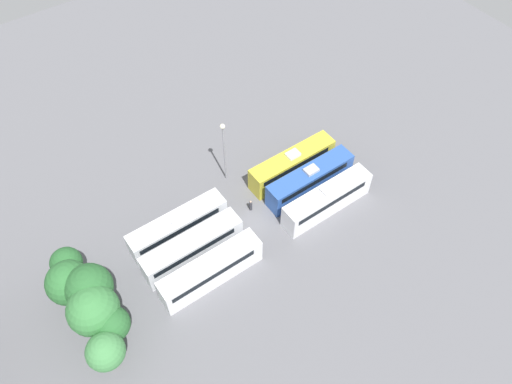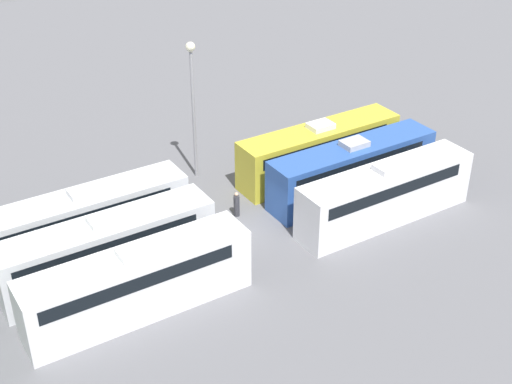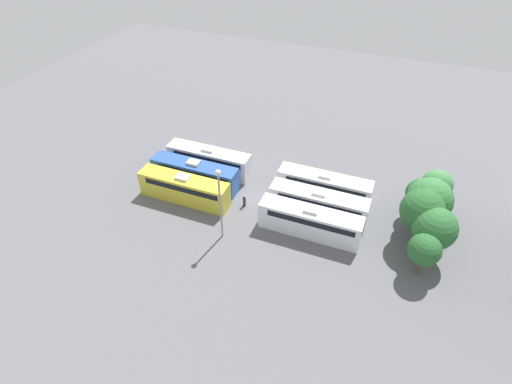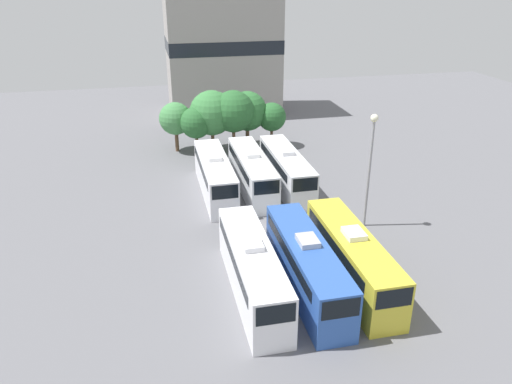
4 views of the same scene
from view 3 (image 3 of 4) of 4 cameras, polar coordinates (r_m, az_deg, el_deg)
ground_plane at (r=50.25m, az=-0.32°, el=-0.96°), size 112.45×112.45×0.00m
bus_0 at (r=54.25m, az=-6.70°, el=4.60°), size 2.47×11.52×3.70m
bus_1 at (r=51.95m, az=-8.70°, el=2.64°), size 2.47×11.52×3.70m
bus_2 at (r=49.74m, az=-10.18°, el=0.56°), size 2.47×11.52×3.70m
bus_3 at (r=49.98m, az=9.73°, el=0.83°), size 2.47×11.52×3.70m
bus_4 at (r=47.30m, az=8.90°, el=-1.63°), size 2.47×11.52×3.70m
bus_5 at (r=44.91m, az=7.74°, el=-4.14°), size 2.47×11.52×3.70m
worker_person at (r=48.77m, az=-1.68°, el=-1.29°), size 0.36×0.36×1.62m
light_pole at (r=41.50m, az=-5.23°, el=-0.33°), size 0.60×0.60×9.20m
tree_0 at (r=50.86m, az=24.41°, el=0.92°), size 3.60×3.60×5.59m
tree_1 at (r=49.08m, az=22.51°, el=-0.20°), size 3.45×3.45×5.35m
tree_2 at (r=47.20m, az=23.54°, el=-1.05°), size 4.95×4.95×6.87m
tree_3 at (r=45.19m, az=22.68°, el=-2.42°), size 4.62×4.62×6.91m
tree_4 at (r=44.21m, az=24.16°, el=-4.75°), size 4.48×4.48×6.41m
tree_5 at (r=42.56m, az=22.94°, el=-7.60°), size 3.26×3.26×5.12m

